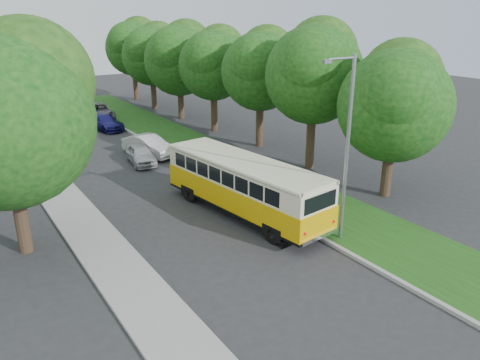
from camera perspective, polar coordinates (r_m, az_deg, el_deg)
ground at (r=20.65m, az=-1.48°, el=-7.63°), size 120.00×120.00×0.00m
curb at (r=26.23m, az=-0.60°, el=-1.27°), size 0.20×70.00×0.15m
grass_verge at (r=27.49m, az=3.52°, el=-0.32°), size 4.50×70.00×0.13m
sidewalk at (r=23.16m, az=-18.42°, el=-5.36°), size 2.20×70.00×0.12m
treeline at (r=36.11m, az=-12.84°, el=13.64°), size 24.27×41.91×9.46m
lamppost_near at (r=19.73m, az=12.80°, el=4.20°), size 1.71×0.16×8.00m
lamppost_far at (r=32.42m, az=-24.42°, el=8.49°), size 1.71×0.16×7.50m
warning_sign at (r=29.10m, az=-21.97°, el=2.80°), size 0.56×0.10×2.50m
vintage_bus at (r=22.83m, az=0.50°, el=-0.88°), size 3.68×9.97×2.89m
car_silver at (r=31.65m, az=-12.00°, el=3.07°), size 1.98×3.85×1.25m
car_white at (r=33.26m, az=-11.03°, el=4.11°), size 2.70×4.61×1.43m
car_blue at (r=41.81m, az=-16.27°, el=6.78°), size 2.77×4.75×1.29m
car_grey at (r=45.94m, az=-16.95°, el=7.96°), size 3.08×5.61×1.49m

